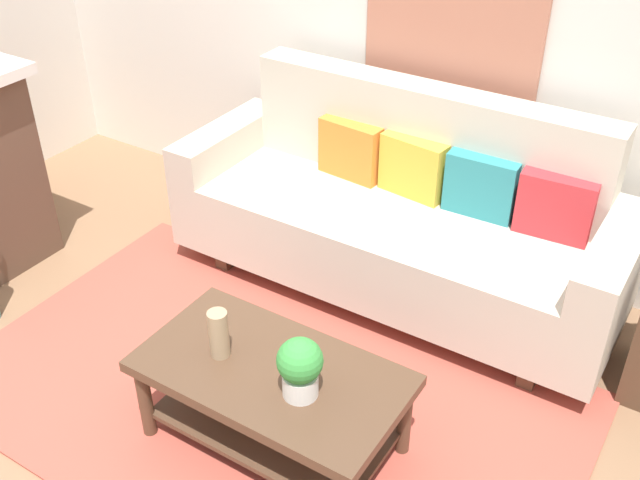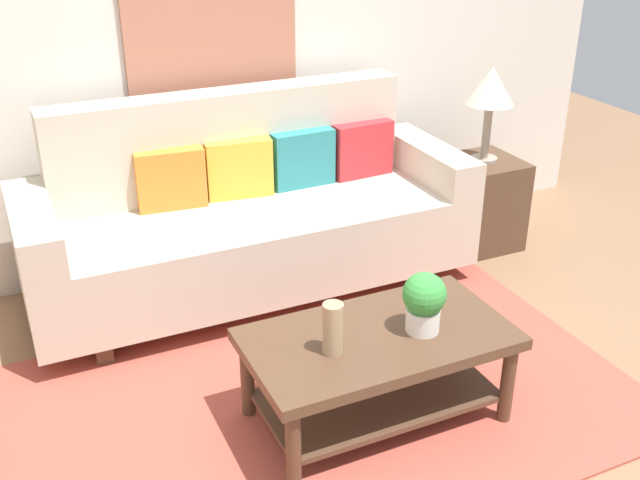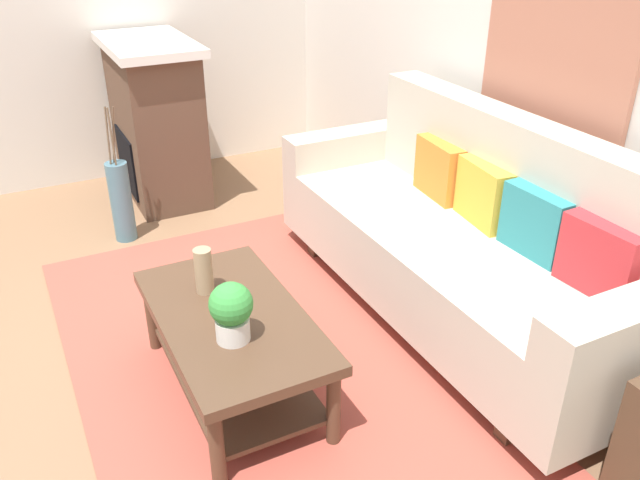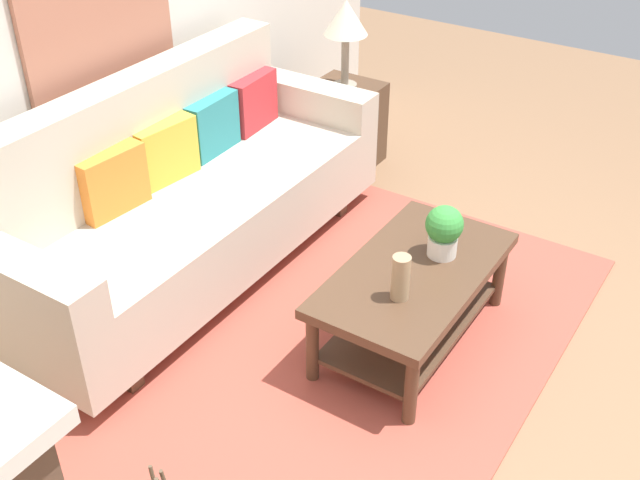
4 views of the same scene
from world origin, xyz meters
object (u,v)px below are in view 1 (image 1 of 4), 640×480
coffee_table (272,389)px  tabletop_vase (219,334)px  throw_pillow_crimson (556,207)px  couch (400,218)px  framed_painting (454,2)px  throw_pillow_orange (351,150)px  potted_plant_tabletop (300,367)px  throw_pillow_teal (481,186)px  throw_pillow_mustard (413,167)px

coffee_table → tabletop_vase: tabletop_vase is taller
throw_pillow_crimson → coffee_table: (-0.67, -1.43, -0.37)m
couch → throw_pillow_crimson: couch is taller
throw_pillow_crimson → framed_painting: framed_painting is taller
throw_pillow_crimson → couch: bearing=-170.7°
framed_painting → throw_pillow_crimson: bearing=-24.2°
coffee_table → throw_pillow_orange: bearing=108.1°
tabletop_vase → potted_plant_tabletop: bearing=-1.8°
throw_pillow_crimson → framed_painting: bearing=155.8°
throw_pillow_orange → throw_pillow_teal: (0.76, 0.00, 0.00)m
throw_pillow_teal → potted_plant_tabletop: size_ratio=1.37×
framed_painting → coffee_table: bearing=-87.1°
tabletop_vase → couch: bearing=84.1°
throw_pillow_crimson → coffee_table: size_ratio=0.33×
couch → throw_pillow_teal: bearing=18.2°
tabletop_vase → throw_pillow_orange: bearing=99.3°
throw_pillow_mustard → throw_pillow_teal: (0.38, 0.00, 0.00)m
couch → throw_pillow_orange: 0.47m
couch → throw_pillow_mustard: 0.28m
couch → tabletop_vase: size_ratio=11.01×
couch → framed_painting: size_ratio=2.48×
couch → tabletop_vase: (-0.14, -1.35, 0.11)m
throw_pillow_orange → coffee_table: bearing=-71.9°
throw_pillow_crimson → framed_painting: size_ratio=0.37×
couch → framed_painting: 1.13m
throw_pillow_orange → tabletop_vase: bearing=-80.7°
throw_pillow_teal → potted_plant_tabletop: 1.49m
throw_pillow_teal → framed_painting: size_ratio=0.37×
coffee_table → framed_painting: (-0.09, 1.77, 1.14)m
potted_plant_tabletop → throw_pillow_crimson: bearing=71.6°
throw_pillow_teal → tabletop_vase: bearing=-109.4°
throw_pillow_mustard → coffee_table: 1.48m
throw_pillow_mustard → framed_painting: size_ratio=0.37×
potted_plant_tabletop → couch: bearing=101.0°
tabletop_vase → throw_pillow_teal: bearing=70.6°
coffee_table → tabletop_vase: (-0.23, -0.04, 0.22)m
throw_pillow_teal → tabletop_vase: 1.57m
tabletop_vase → throw_pillow_mustard: bearing=84.6°
throw_pillow_orange → throw_pillow_crimson: 1.14m
throw_pillow_mustard → throw_pillow_orange: bearing=180.0°
throw_pillow_teal → coffee_table: bearing=-101.4°
throw_pillow_orange → potted_plant_tabletop: 1.62m
throw_pillow_teal → framed_painting: (-0.38, 0.34, 0.78)m
throw_pillow_mustard → throw_pillow_teal: bearing=0.0°
throw_pillow_mustard → tabletop_vase: (-0.14, -1.47, -0.14)m
couch → potted_plant_tabletop: size_ratio=9.15×
couch → throw_pillow_teal: 0.47m
throw_pillow_orange → tabletop_vase: 1.50m
throw_pillow_crimson → potted_plant_tabletop: 1.57m
throw_pillow_teal → throw_pillow_crimson: same height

